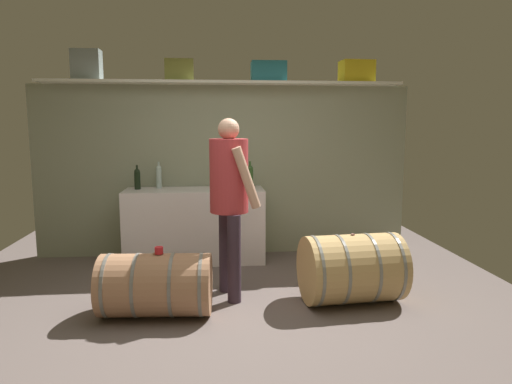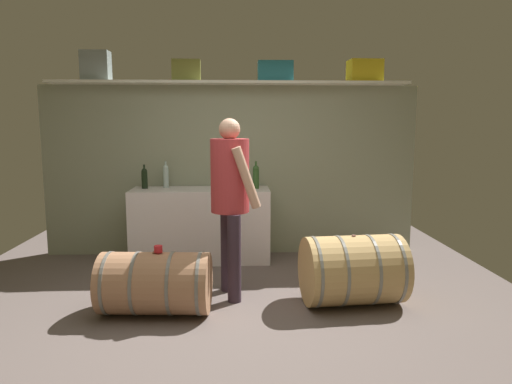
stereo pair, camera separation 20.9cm
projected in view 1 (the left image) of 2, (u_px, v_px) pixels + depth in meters
ground_plane at (230, 301)px, 4.40m from camera, size 5.90×7.69×0.02m
back_wall_panel at (224, 171)px, 5.90m from camera, size 4.70×0.10×2.14m
high_shelf_board at (224, 83)px, 5.60m from camera, size 4.32×0.40×0.03m
toolcase_grey at (87, 65)px, 5.43m from camera, size 0.33×0.21×0.35m
toolcase_olive at (179, 70)px, 5.53m from camera, size 0.35×0.20×0.26m
toolcase_teal at (268, 72)px, 5.63m from camera, size 0.42×0.28×0.24m
toolcase_yellow at (357, 72)px, 5.73m from camera, size 0.40×0.29×0.27m
work_cabinet at (195, 225)px, 5.62m from camera, size 1.66×0.57×0.88m
wine_bottle_clear at (159, 176)px, 5.64m from camera, size 0.07×0.07×0.32m
wine_bottle_dark at (137, 179)px, 5.54m from camera, size 0.07×0.07×0.29m
wine_bottle_green at (250, 176)px, 5.61m from camera, size 0.08×0.08×0.33m
wine_glass at (232, 182)px, 5.46m from camera, size 0.08×0.08×0.15m
wine_barrel_near at (156, 285)px, 4.01m from camera, size 0.98×0.60×0.56m
wine_barrel_far at (352, 268)px, 4.31m from camera, size 0.95×0.72×0.65m
tasting_cup at (159, 250)px, 3.97m from camera, size 0.07×0.07×0.06m
winemaker_pouring at (230, 189)px, 4.35m from camera, size 0.47×0.55×1.71m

